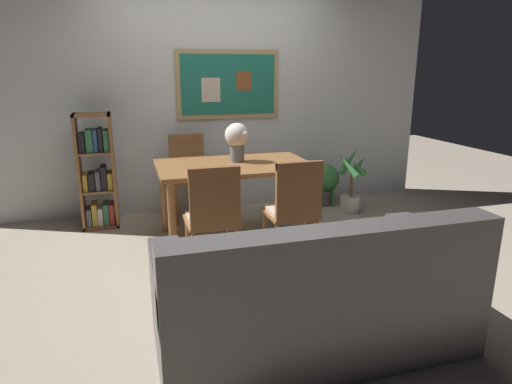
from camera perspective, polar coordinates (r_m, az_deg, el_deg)
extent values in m
plane|color=tan|center=(4.04, -0.60, -7.75)|extent=(12.00, 12.00, 0.00)
cube|color=silver|center=(5.20, -5.32, 12.17)|extent=(5.20, 0.10, 2.60)
cube|color=tan|center=(5.16, -3.56, 13.61)|extent=(1.18, 0.02, 0.76)
cube|color=#1E7260|center=(5.14, -3.52, 13.61)|extent=(1.08, 0.01, 0.66)
cube|color=beige|center=(5.10, -5.81, 12.91)|extent=(0.21, 0.00, 0.26)
cube|color=brown|center=(5.18, -1.55, 14.06)|extent=(0.18, 0.00, 0.21)
cube|color=brown|center=(4.17, -2.86, 3.44)|extent=(1.42, 0.94, 0.04)
cylinder|color=brown|center=(3.80, -10.70, -3.87)|extent=(0.07, 0.07, 0.70)
cylinder|color=brown|center=(4.10, 7.14, -2.25)|extent=(0.07, 0.07, 0.70)
cylinder|color=brown|center=(4.54, -11.75, -0.71)|extent=(0.07, 0.07, 0.70)
cylinder|color=brown|center=(4.80, 3.44, 0.46)|extent=(0.07, 0.07, 0.70)
cube|color=brown|center=(3.52, -5.77, -3.75)|extent=(0.40, 0.40, 0.03)
cube|color=#C6B299|center=(3.51, -5.78, -3.33)|extent=(0.36, 0.36, 0.03)
cylinder|color=brown|center=(3.42, -7.95, -8.46)|extent=(0.04, 0.04, 0.42)
cylinder|color=brown|center=(3.48, -2.36, -7.89)|extent=(0.04, 0.04, 0.42)
cylinder|color=brown|center=(3.73, -8.75, -6.41)|extent=(0.04, 0.04, 0.42)
cylinder|color=brown|center=(3.79, -3.63, -5.93)|extent=(0.04, 0.04, 0.42)
cube|color=brown|center=(3.28, -5.29, -0.74)|extent=(0.38, 0.04, 0.46)
cube|color=brown|center=(3.23, -5.38, 2.67)|extent=(0.38, 0.05, 0.06)
cube|color=brown|center=(3.70, 4.43, -2.76)|extent=(0.40, 0.40, 0.03)
cube|color=#C6B299|center=(3.69, 4.43, -2.35)|extent=(0.36, 0.36, 0.03)
cylinder|color=brown|center=(3.57, 2.75, -7.25)|extent=(0.04, 0.04, 0.42)
cylinder|color=brown|center=(3.69, 7.78, -6.62)|extent=(0.04, 0.04, 0.42)
cylinder|color=brown|center=(3.87, 1.10, -5.40)|extent=(0.04, 0.04, 0.42)
cylinder|color=brown|center=(3.98, 5.79, -4.88)|extent=(0.04, 0.04, 0.42)
cube|color=brown|center=(3.47, 5.56, 0.16)|extent=(0.38, 0.04, 0.46)
cube|color=brown|center=(3.42, 5.64, 3.39)|extent=(0.38, 0.05, 0.06)
cube|color=brown|center=(4.85, -8.50, 1.52)|extent=(0.40, 0.40, 0.03)
cube|color=#C6B299|center=(4.84, -8.51, 1.84)|extent=(0.36, 0.36, 0.03)
cylinder|color=brown|center=(5.09, -6.78, -0.36)|extent=(0.04, 0.04, 0.42)
cylinder|color=brown|center=(5.05, -10.58, -0.65)|extent=(0.04, 0.04, 0.42)
cylinder|color=brown|center=(4.77, -6.08, -1.43)|extent=(0.04, 0.04, 0.42)
cylinder|color=brown|center=(4.73, -10.14, -1.75)|extent=(0.04, 0.04, 0.42)
cube|color=brown|center=(4.97, -8.91, 4.71)|extent=(0.38, 0.04, 0.46)
cube|color=brown|center=(4.94, -9.00, 6.99)|extent=(0.38, 0.05, 0.06)
cube|color=#514C4C|center=(2.75, 7.03, -15.03)|extent=(1.80, 0.84, 0.40)
cube|color=#514C4C|center=(2.30, 10.56, -9.77)|extent=(1.80, 0.20, 0.44)
cube|color=#514C4C|center=(2.42, -10.95, -11.31)|extent=(0.18, 0.80, 0.22)
cube|color=#514C4C|center=(3.01, 21.66, -6.76)|extent=(0.18, 0.80, 0.22)
cube|color=#B78C33|center=(2.30, -1.41, -11.21)|extent=(0.32, 0.16, 0.33)
cube|color=maroon|center=(2.44, 9.00, -9.73)|extent=(0.32, 0.16, 0.33)
cube|color=#8C6B4C|center=(2.65, 17.92, -8.21)|extent=(0.32, 0.16, 0.33)
cube|color=brown|center=(4.83, -21.71, 2.37)|extent=(0.03, 0.28, 1.18)
cube|color=brown|center=(4.81, -17.80, 2.67)|extent=(0.03, 0.28, 1.18)
cube|color=brown|center=(4.97, -19.16, -3.95)|extent=(0.36, 0.28, 0.03)
cube|color=brown|center=(4.73, -20.40, 9.31)|extent=(0.36, 0.28, 0.03)
cube|color=brown|center=(4.86, -19.55, 0.26)|extent=(0.30, 0.28, 0.02)
cube|color=brown|center=(4.78, -19.97, 4.81)|extent=(0.30, 0.28, 0.02)
cube|color=#595960|center=(4.94, -20.59, -2.88)|extent=(0.05, 0.22, 0.18)
cube|color=gold|center=(4.93, -19.95, -2.58)|extent=(0.05, 0.22, 0.23)
cube|color=beige|center=(4.93, -19.30, -2.78)|extent=(0.05, 0.22, 0.18)
cube|color=#337247|center=(4.92, -18.65, -2.52)|extent=(0.05, 0.22, 0.22)
cube|color=#B2332D|center=(4.92, -17.98, -2.52)|extent=(0.04, 0.22, 0.21)
cube|color=gold|center=(4.85, -21.02, 1.24)|extent=(0.04, 0.22, 0.17)
cube|color=black|center=(4.84, -20.32, 1.34)|extent=(0.06, 0.22, 0.18)
cube|color=#595960|center=(4.83, -19.60, 1.50)|extent=(0.04, 0.22, 0.20)
cube|color=black|center=(4.83, -18.94, 1.81)|extent=(0.06, 0.22, 0.24)
cube|color=gold|center=(4.83, -18.22, 1.48)|extent=(0.04, 0.22, 0.17)
cube|color=black|center=(4.77, -21.42, 5.95)|extent=(0.06, 0.22, 0.19)
cube|color=#337247|center=(4.76, -20.60, 6.21)|extent=(0.06, 0.22, 0.22)
cube|color=#2D4C8C|center=(4.76, -19.91, 6.27)|extent=(0.04, 0.22, 0.22)
cube|color=black|center=(4.75, -19.34, 6.39)|extent=(0.04, 0.22, 0.23)
cube|color=#337247|center=(4.75, -18.68, 6.33)|extent=(0.05, 0.22, 0.22)
cylinder|color=#4C4742|center=(5.48, 8.81, -0.55)|extent=(0.23, 0.23, 0.19)
cylinder|color=#332319|center=(5.46, 8.85, 0.33)|extent=(0.21, 0.21, 0.02)
sphere|color=#387F3D|center=(5.42, 8.91, 1.79)|extent=(0.33, 0.33, 0.33)
cylinder|color=#387F3D|center=(5.40, 9.84, -1.07)|extent=(0.03, 0.03, 0.32)
cylinder|color=#387F3D|center=(5.59, 9.53, -0.02)|extent=(0.03, 0.03, 0.23)
cylinder|color=#B2ADA3|center=(5.25, 12.01, -1.51)|extent=(0.23, 0.23, 0.18)
cylinder|color=#332319|center=(5.22, 12.06, -0.65)|extent=(0.21, 0.21, 0.02)
cylinder|color=brown|center=(5.18, 12.15, 0.95)|extent=(0.04, 0.04, 0.28)
cone|color=#387F3D|center=(5.19, 13.15, 3.53)|extent=(0.11, 0.23, 0.24)
cone|color=#387F3D|center=(5.22, 12.04, 4.18)|extent=(0.25, 0.13, 0.32)
cone|color=#387F3D|center=(5.15, 11.30, 3.55)|extent=(0.20, 0.22, 0.23)
cone|color=#387F3D|center=(5.00, 11.63, 3.47)|extent=(0.24, 0.28, 0.29)
cone|color=#387F3D|center=(5.06, 12.99, 3.11)|extent=(0.23, 0.12, 0.22)
cylinder|color=slate|center=(4.23, -2.46, 5.09)|extent=(0.14, 0.14, 0.17)
sphere|color=silver|center=(4.21, -2.48, 7.31)|extent=(0.23, 0.23, 0.23)
sphere|color=#EACC4C|center=(4.27, -3.34, 7.16)|extent=(0.05, 0.05, 0.05)
sphere|color=silver|center=(4.14, -1.56, 7.32)|extent=(0.08, 0.08, 0.08)
sphere|color=#EACC4C|center=(4.25, -1.43, 7.47)|extent=(0.07, 0.07, 0.07)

